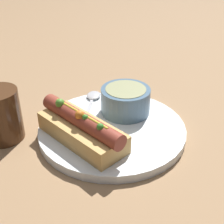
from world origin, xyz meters
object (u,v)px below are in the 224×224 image
hot_dog (82,128)px  soup_bowl (126,99)px  drinking_glass (0,115)px  spoon (92,99)px

hot_dog → soup_bowl: 0.13m
drinking_glass → spoon: bearing=98.9°
soup_bowl → drinking_glass: drinking_glass is taller
hot_dog → spoon: 0.15m
hot_dog → soup_bowl: hot_dog is taller
hot_dog → spoon: (-0.13, 0.07, -0.02)m
hot_dog → drinking_glass: 0.16m
soup_bowl → drinking_glass: size_ratio=1.01×
spoon → soup_bowl: bearing=-115.3°
hot_dog → drinking_glass: bearing=-146.3°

